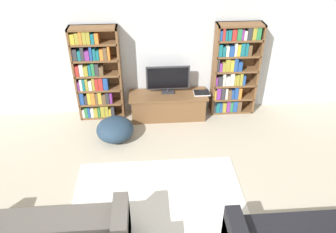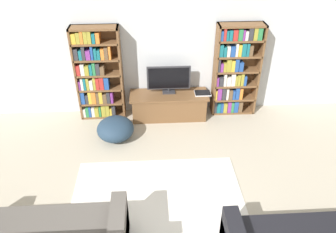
% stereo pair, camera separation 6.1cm
% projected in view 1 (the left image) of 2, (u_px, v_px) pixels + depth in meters
% --- Properties ---
extents(wall_back, '(8.80, 0.06, 2.60)m').
position_uv_depth(wall_back, '(161.00, 48.00, 6.04)').
color(wall_back, silver).
rests_on(wall_back, ground_plane).
extents(bookshelf_left, '(0.85, 0.30, 1.78)m').
position_uv_depth(bookshelf_left, '(96.00, 75.00, 6.04)').
color(bookshelf_left, brown).
rests_on(bookshelf_left, ground_plane).
extents(bookshelf_right, '(0.85, 0.30, 1.78)m').
position_uv_depth(bookshelf_right, '(233.00, 69.00, 6.18)').
color(bookshelf_right, brown).
rests_on(bookshelf_right, ground_plane).
extents(tv_stand, '(1.49, 0.53, 0.50)m').
position_uv_depth(tv_stand, '(168.00, 105.00, 6.35)').
color(tv_stand, brown).
rests_on(tv_stand, ground_plane).
extents(television, '(0.82, 0.16, 0.54)m').
position_uv_depth(television, '(168.00, 79.00, 6.11)').
color(television, '#2D2D33').
rests_on(television, tv_stand).
extents(laptop, '(0.31, 0.23, 0.03)m').
position_uv_depth(laptop, '(202.00, 93.00, 6.23)').
color(laptop, silver).
rests_on(laptop, tv_stand).
extents(area_rug, '(2.44, 1.67, 0.02)m').
position_uv_depth(area_rug, '(159.00, 199.00, 4.65)').
color(area_rug, white).
rests_on(area_rug, ground_plane).
extents(beanbag_ottoman, '(0.65, 0.65, 0.40)m').
position_uv_depth(beanbag_ottoman, '(115.00, 129.00, 5.76)').
color(beanbag_ottoman, '#23384C').
rests_on(beanbag_ottoman, ground_plane).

